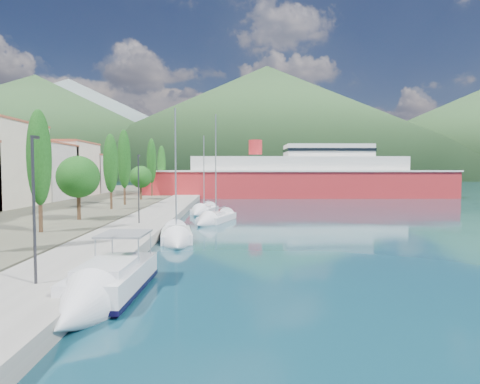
{
  "coord_description": "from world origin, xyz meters",
  "views": [
    {
      "loc": [
        -1.11,
        -22.52,
        5.41
      ],
      "look_at": [
        0.0,
        14.0,
        3.5
      ],
      "focal_mm": 30.0,
      "sensor_mm": 36.0,
      "label": 1
    }
  ],
  "objects": [
    {
      "name": "hills_near",
      "position": [
        98.04,
        372.5,
        49.18
      ],
      "size": [
        1010.0,
        520.0,
        115.0
      ],
      "color": "#2C4D27",
      "rests_on": "ground"
    },
    {
      "name": "tree_row",
      "position": [
        -15.54,
        30.46,
        5.93
      ],
      "size": [
        4.05,
        66.46,
        10.88
      ],
      "color": "#47301E",
      "rests_on": "land_strip"
    },
    {
      "name": "sailboat_near",
      "position": [
        -4.95,
        7.28,
        0.3
      ],
      "size": [
        3.42,
        8.04,
        11.18
      ],
      "color": "silver",
      "rests_on": "ground"
    },
    {
      "name": "ground",
      "position": [
        0.0,
        120.0,
        0.0
      ],
      "size": [
        1400.0,
        1400.0,
        0.0
      ],
      "primitive_type": "plane",
      "color": "#103947"
    },
    {
      "name": "ferry",
      "position": [
        13.61,
        61.14,
        3.81
      ],
      "size": [
        63.25,
        14.17,
        12.53
      ],
      "color": "red",
      "rests_on": "ground"
    },
    {
      "name": "sailboat_far",
      "position": [
        -4.46,
        27.38,
        0.31
      ],
      "size": [
        3.84,
        7.71,
        10.85
      ],
      "color": "silver",
      "rests_on": "ground"
    },
    {
      "name": "hills_far",
      "position": [
        138.59,
        618.73,
        77.39
      ],
      "size": [
        1480.0,
        900.0,
        180.0
      ],
      "color": "slate",
      "rests_on": "ground"
    },
    {
      "name": "lamp_posts",
      "position": [
        -9.0,
        15.0,
        4.08
      ],
      "size": [
        0.15,
        44.54,
        6.06
      ],
      "color": "#2D2D33",
      "rests_on": "quay"
    },
    {
      "name": "town_buildings",
      "position": [
        -32.0,
        36.91,
        5.57
      ],
      "size": [
        9.2,
        69.2,
        11.3
      ],
      "color": "beige",
      "rests_on": "land_strip"
    },
    {
      "name": "quay",
      "position": [
        -9.0,
        26.0,
        0.4
      ],
      "size": [
        5.0,
        88.0,
        0.8
      ],
      "primitive_type": "cube",
      "color": "gray",
      "rests_on": "ground"
    },
    {
      "name": "sailboat_mid",
      "position": [
        -2.95,
        18.69,
        0.3
      ],
      "size": [
        4.98,
        8.81,
        12.31
      ],
      "color": "silver",
      "rests_on": "ground"
    },
    {
      "name": "motor_cruiser",
      "position": [
        -6.24,
        -6.44,
        0.52
      ],
      "size": [
        2.89,
        8.69,
        3.17
      ],
      "color": "black",
      "rests_on": "ground"
    }
  ]
}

